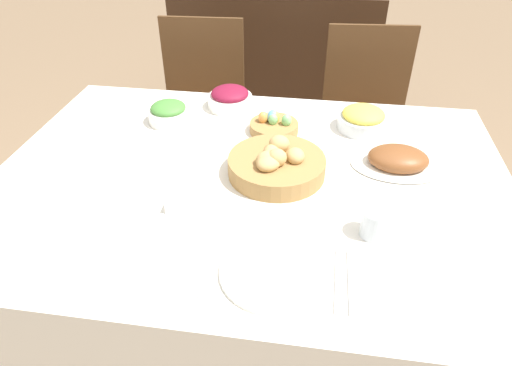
{
  "coord_description": "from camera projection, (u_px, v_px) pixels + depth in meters",
  "views": [
    {
      "loc": [
        0.19,
        -1.14,
        1.53
      ],
      "look_at": [
        0.03,
        -0.09,
        0.76
      ],
      "focal_mm": 32.0,
      "sensor_mm": 36.0,
      "label": 1
    }
  ],
  "objects": [
    {
      "name": "ground_plane",
      "position": [
        251.0,
        323.0,
        1.83
      ],
      "size": [
        12.0,
        12.0,
        0.0
      ],
      "primitive_type": "plane",
      "color": "#7F664C"
    },
    {
      "name": "dining_table",
      "position": [
        251.0,
        259.0,
        1.62
      ],
      "size": [
        1.61,
        1.16,
        0.72
      ],
      "color": "white",
      "rests_on": "ground"
    },
    {
      "name": "chair_far_right",
      "position": [
        366.0,
        117.0,
        2.25
      ],
      "size": [
        0.45,
        0.45,
        0.89
      ],
      "rotation": [
        0.0,
        0.0,
        0.09
      ],
      "color": "brown",
      "rests_on": "ground"
    },
    {
      "name": "chair_far_left",
      "position": [
        201.0,
        106.0,
        2.35
      ],
      "size": [
        0.44,
        0.44,
        0.89
      ],
      "rotation": [
        0.0,
        0.0,
        0.05
      ],
      "color": "brown",
      "rests_on": "ground"
    },
    {
      "name": "sideboard",
      "position": [
        276.0,
        59.0,
        3.0
      ],
      "size": [
        1.28,
        0.44,
        0.89
      ],
      "color": "#3D2616",
      "rests_on": "ground"
    },
    {
      "name": "bread_basket",
      "position": [
        276.0,
        164.0,
        1.4
      ],
      "size": [
        0.3,
        0.3,
        0.11
      ],
      "color": "#9E7542",
      "rests_on": "dining_table"
    },
    {
      "name": "egg_basket",
      "position": [
        274.0,
        125.0,
        1.63
      ],
      "size": [
        0.17,
        0.17,
        0.08
      ],
      "color": "#9E7542",
      "rests_on": "dining_table"
    },
    {
      "name": "ham_platter",
      "position": [
        398.0,
        160.0,
        1.45
      ],
      "size": [
        0.29,
        0.21,
        0.07
      ],
      "color": "white",
      "rests_on": "dining_table"
    },
    {
      "name": "green_salad_bowl",
      "position": [
        169.0,
        113.0,
        1.68
      ],
      "size": [
        0.15,
        0.15,
        0.08
      ],
      "color": "white",
      "rests_on": "dining_table"
    },
    {
      "name": "beet_salad_bowl",
      "position": [
        230.0,
        98.0,
        1.78
      ],
      "size": [
        0.17,
        0.17,
        0.08
      ],
      "color": "white",
      "rests_on": "dining_table"
    },
    {
      "name": "pineapple_bowl",
      "position": [
        363.0,
        119.0,
        1.64
      ],
      "size": [
        0.18,
        0.18,
        0.09
      ],
      "color": "silver",
      "rests_on": "dining_table"
    },
    {
      "name": "dinner_plate",
      "position": [
        273.0,
        272.0,
        1.08
      ],
      "size": [
        0.25,
        0.25,
        0.01
      ],
      "color": "white",
      "rests_on": "dining_table"
    },
    {
      "name": "fork",
      "position": [
        210.0,
        266.0,
        1.1
      ],
      "size": [
        0.01,
        0.2,
        0.0
      ],
      "rotation": [
        0.0,
        0.0,
        -0.01
      ],
      "color": "silver",
      "rests_on": "dining_table"
    },
    {
      "name": "knife",
      "position": [
        337.0,
        280.0,
        1.06
      ],
      "size": [
        0.01,
        0.2,
        0.0
      ],
      "rotation": [
        0.0,
        0.0,
        -0.01
      ],
      "color": "silver",
      "rests_on": "dining_table"
    },
    {
      "name": "spoon",
      "position": [
        350.0,
        281.0,
        1.06
      ],
      "size": [
        0.01,
        0.2,
        0.0
      ],
      "rotation": [
        0.0,
        0.0,
        0.01
      ],
      "color": "silver",
      "rests_on": "dining_table"
    },
    {
      "name": "drinking_cup",
      "position": [
        375.0,
        223.0,
        1.17
      ],
      "size": [
        0.08,
        0.08,
        0.08
      ],
      "color": "silver",
      "rests_on": "dining_table"
    },
    {
      "name": "butter_dish",
      "position": [
        193.0,
        202.0,
        1.28
      ],
      "size": [
        0.14,
        0.09,
        0.03
      ],
      "color": "white",
      "rests_on": "dining_table"
    }
  ]
}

